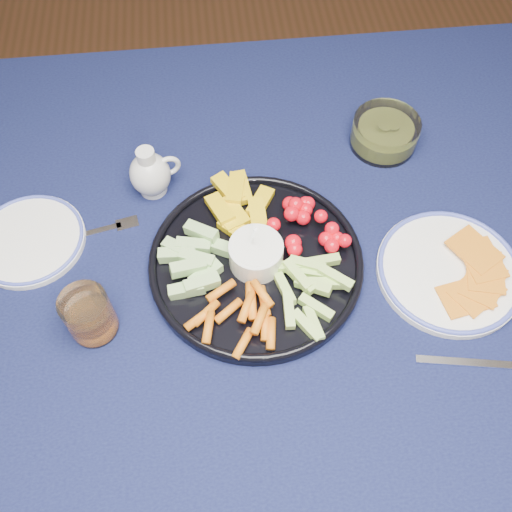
{
  "coord_description": "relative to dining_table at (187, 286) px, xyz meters",
  "views": [
    {
      "loc": [
        0.07,
        -0.49,
        1.54
      ],
      "look_at": [
        0.12,
        -0.02,
        0.78
      ],
      "focal_mm": 40.0,
      "sensor_mm": 36.0,
      "label": 1
    }
  ],
  "objects": [
    {
      "name": "side_plate_extra",
      "position": [
        -0.25,
        0.06,
        0.1
      ],
      "size": [
        0.18,
        0.18,
        0.02
      ],
      "color": "white",
      "rests_on": "dining_table"
    },
    {
      "name": "pickle_bowl",
      "position": [
        0.38,
        0.22,
        0.11
      ],
      "size": [
        0.12,
        0.12,
        0.06
      ],
      "color": "white",
      "rests_on": "dining_table"
    },
    {
      "name": "crudite_platter",
      "position": [
        0.12,
        -0.02,
        0.11
      ],
      "size": [
        0.34,
        0.34,
        0.11
      ],
      "color": "black",
      "rests_on": "dining_table"
    },
    {
      "name": "fork_right",
      "position": [
        0.44,
        -0.23,
        0.09
      ],
      "size": [
        0.19,
        0.05,
        0.0
      ],
      "color": "white",
      "rests_on": "dining_table"
    },
    {
      "name": "dining_table",
      "position": [
        0.0,
        0.0,
        0.0
      ],
      "size": [
        1.67,
        1.07,
        0.75
      ],
      "color": "#452617",
      "rests_on": "ground"
    },
    {
      "name": "juice_tumbler",
      "position": [
        -0.13,
        -0.1,
        0.12
      ],
      "size": [
        0.07,
        0.07,
        0.08
      ],
      "color": "white",
      "rests_on": "dining_table"
    },
    {
      "name": "creamer_pitcher",
      "position": [
        -0.04,
        0.15,
        0.13
      ],
      "size": [
        0.09,
        0.07,
        0.1
      ],
      "color": "silver",
      "rests_on": "dining_table"
    },
    {
      "name": "fork_left",
      "position": [
        -0.14,
        0.07,
        0.09
      ],
      "size": [
        0.18,
        0.05,
        0.0
      ],
      "color": "white",
      "rests_on": "dining_table"
    },
    {
      "name": "cheese_plate",
      "position": [
        0.42,
        -0.07,
        0.1
      ],
      "size": [
        0.23,
        0.23,
        0.03
      ],
      "color": "white",
      "rests_on": "dining_table"
    }
  ]
}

